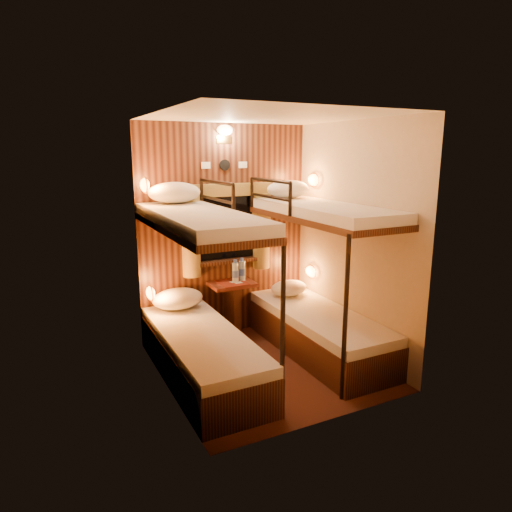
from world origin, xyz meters
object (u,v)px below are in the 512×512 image
bunk_right (319,302)px  bottle_right (242,271)px  table (232,302)px  bunk_left (201,322)px  bottle_left (235,273)px

bunk_right → bottle_right: 0.98m
bunk_right → table: (-0.65, 0.78, -0.14)m
bunk_left → bottle_right: (0.79, 0.81, 0.21)m
bunk_left → bottle_left: bunk_left is taller
bunk_right → bottle_left: size_ratio=7.18×
bunk_left → table: bunk_left is taller
table → bunk_left: bearing=-129.7°
table → bottle_left: size_ratio=2.48×
bunk_left → bunk_right: bearing=0.0°
bottle_right → bunk_left: bearing=-134.2°
bunk_left → bottle_left: bearing=48.4°
bottle_left → bottle_right: (0.10, 0.04, 0.00)m
table → bottle_right: (0.14, 0.03, 0.35)m
bunk_right → table: bearing=129.7°
table → bottle_left: bottle_left is taller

